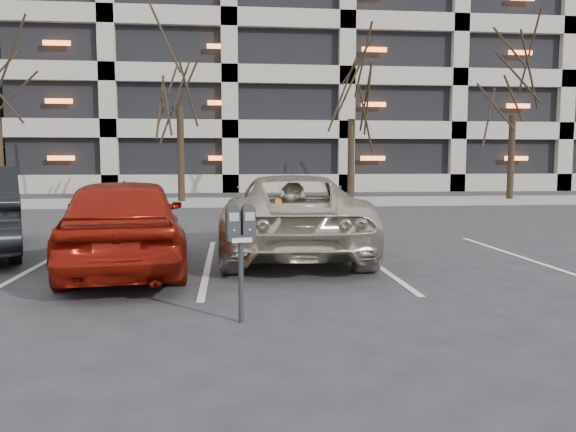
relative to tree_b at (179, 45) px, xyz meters
name	(u,v)px	position (x,y,z in m)	size (l,w,h in m)	color
ground	(310,294)	(3.00, -16.00, -6.31)	(140.00, 140.00, 0.00)	#28282B
sidewalk	(255,202)	(3.00, 0.00, -6.25)	(80.00, 4.00, 0.12)	gray
stall_lines	(208,264)	(1.60, -13.70, -6.31)	(16.90, 5.20, 0.00)	silver
parking_garage	(407,58)	(15.00, 17.84, 2.95)	(52.00, 20.00, 19.00)	black
tree_b	(179,45)	(0.00, 0.00, 0.00)	(3.84, 3.84, 8.73)	black
tree_c	(352,67)	(7.00, 0.00, -0.73)	(3.40, 3.40, 7.72)	black
tree_d	(515,61)	(14.00, 0.00, -0.36)	(3.62, 3.62, 8.23)	black
parking_meter	(241,234)	(2.09, -17.18, -5.35)	(0.34, 0.20, 1.25)	black
suv_silver	(291,214)	(3.10, -12.74, -5.57)	(2.64, 5.42, 1.49)	beige
car_red	(125,223)	(0.33, -14.15, -5.55)	(1.80, 4.48, 1.53)	maroon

